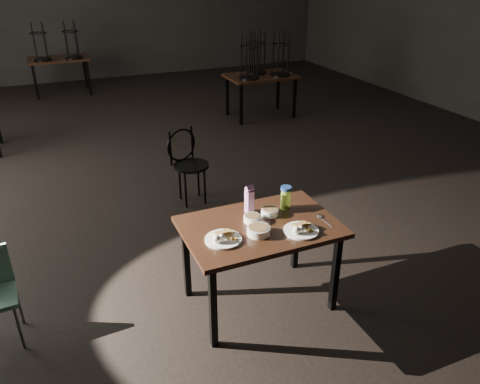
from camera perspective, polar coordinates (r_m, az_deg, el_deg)
name	(u,v)px	position (r m, az deg, el deg)	size (l,w,h in m)	color
main_table	(260,233)	(3.68, 2.46, -5.05)	(1.20, 0.80, 0.75)	black
plate_left	(223,238)	(3.43, -2.08, -5.58)	(0.27, 0.27, 0.09)	white
plate_right	(301,229)	(3.56, 7.46, -4.51)	(0.27, 0.27, 0.09)	white
bowl_near	(252,218)	(3.67, 1.50, -3.23)	(0.13, 0.13, 0.05)	white
bowl_far	(270,212)	(3.77, 3.64, -2.39)	(0.14, 0.14, 0.05)	white
bowl_big	(258,230)	(3.50, 2.26, -4.70)	(0.17, 0.17, 0.06)	white
juice_carton	(249,200)	(3.76, 1.15, -0.99)	(0.07, 0.07, 0.24)	#8C197D
water_bottle	(286,197)	(3.84, 5.60, -0.65)	(0.10, 0.10, 0.20)	#92C439
spoon	(321,217)	(3.79, 9.83, -3.01)	(0.05, 0.21, 0.01)	silver
bentwood_chair	(187,160)	(5.46, -6.43, 3.93)	(0.45, 0.45, 0.86)	black
bg_table_right	(261,74)	(8.51, 2.61, 14.21)	(1.20, 0.80, 1.48)	black
bg_table_far	(58,58)	(10.74, -21.28, 14.96)	(1.20, 0.80, 1.48)	black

